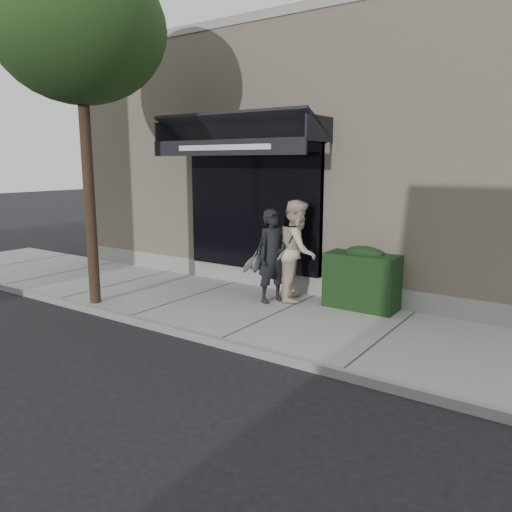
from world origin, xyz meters
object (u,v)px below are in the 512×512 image
Objects in this scene: pedestrian_front at (273,256)px; pedestrian_back at (298,250)px; street_tree at (79,30)px; hedge at (363,279)px.

pedestrian_back reaches higher than pedestrian_front.
street_tree is at bearing -144.53° from pedestrian_front.
street_tree reaches higher than pedestrian_back.
pedestrian_front is at bearing -126.41° from pedestrian_back.
pedestrian_back is (0.30, 0.41, 0.08)m from pedestrian_front.
pedestrian_front is (-1.56, -0.60, 0.34)m from hedge.
pedestrian_front is at bearing -158.99° from hedge.
hedge is 0.74× the size of pedestrian_front.
street_tree is (-4.30, -2.55, 4.32)m from hedge.
hedge is at bearing 8.58° from pedestrian_back.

